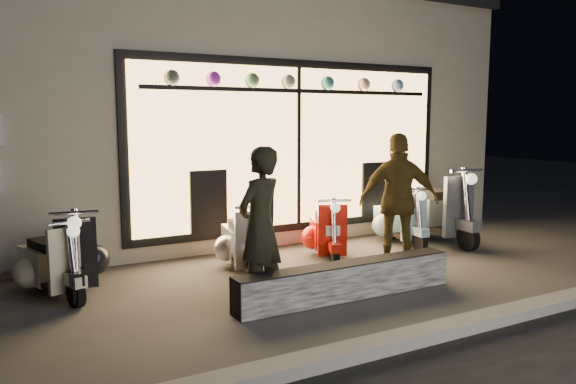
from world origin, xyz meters
name	(u,v)px	position (x,y,z in m)	size (l,w,h in m)	color
ground	(320,282)	(0.00, 0.00, 0.00)	(40.00, 40.00, 0.00)	#383533
kerb	(438,332)	(0.00, -2.00, 0.06)	(40.00, 0.25, 0.12)	slate
shop_building	(184,112)	(0.00, 4.98, 2.10)	(10.20, 6.23, 4.20)	beige
graffiti_barrier	(346,281)	(-0.07, -0.65, 0.20)	(2.68, 0.28, 0.40)	black
scooter_silver	(242,242)	(-0.58, 1.02, 0.36)	(0.56, 1.27, 0.90)	black
scooter_red	(326,233)	(0.75, 1.03, 0.36)	(0.71, 1.22, 0.89)	black
scooter_black	(77,255)	(-2.62, 1.20, 0.39)	(0.56, 1.37, 0.97)	black
scooter_cream	(49,264)	(-2.94, 1.09, 0.35)	(0.64, 1.24, 0.88)	black
scooter_blue	(397,220)	(2.27, 1.29, 0.36)	(0.53, 1.28, 0.91)	black
scooter_grey	(432,211)	(2.90, 1.17, 0.47)	(0.61, 1.65, 1.18)	black
man	(260,226)	(-0.97, -0.33, 0.85)	(0.62, 0.41, 1.69)	black
woman	(399,201)	(1.31, 0.13, 0.90)	(1.05, 0.44, 1.79)	brown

